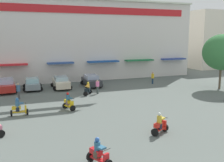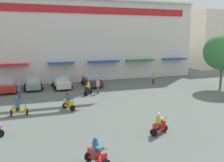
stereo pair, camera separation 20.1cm
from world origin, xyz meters
The scene contains 16 objects.
ground_plane centered at (0.00, 13.00, 0.00)m, with size 128.00×128.00×0.00m, color #58605B.
colonial_building centered at (0.00, 35.63, 8.94)m, with size 42.95×15.54×20.83m.
flank_building_right centered at (33.27, 38.79, 5.75)m, with size 11.43×10.50×11.50m.
plaza_tree_1 centered at (17.90, 18.64, 4.56)m, with size 4.57×4.78×6.77m.
parked_car_0 centered at (-7.04, 25.93, 0.81)m, with size 2.49×4.22×1.63m.
parked_car_1 centered at (-4.08, 26.34, 0.74)m, with size 2.41×3.97×1.47m.
parked_car_2 centered at (-0.67, 25.83, 0.78)m, with size 2.41×4.21×1.53m.
parked_car_3 centered at (3.34, 25.97, 0.76)m, with size 2.46×4.52×1.50m.
scooter_rider_2 centered at (-5.97, 15.66, 0.62)m, with size 1.40×0.53×1.53m.
scooter_rider_3 centered at (2.78, 7.89, 0.62)m, with size 1.50×1.11×1.51m.
scooter_rider_5 centered at (-2.42, 5.21, 0.60)m, with size 1.07×1.53×1.46m.
scooter_rider_7 centered at (1.50, 21.16, 0.60)m, with size 1.29×1.47×1.46m.
scooter_rider_8 centered at (-1.76, 15.91, 0.66)m, with size 0.99×1.43×1.58m.
pedestrian_0 centered at (-5.81, 21.80, 0.96)m, with size 0.52×0.52×1.70m.
pedestrian_1 centered at (2.69, 21.32, 0.90)m, with size 0.52×0.52×1.60m.
pedestrian_2 centered at (11.76, 24.66, 0.93)m, with size 0.54×0.54×1.66m.
Camera 1 is at (-6.26, -6.72, 6.50)m, focal length 42.07 mm.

